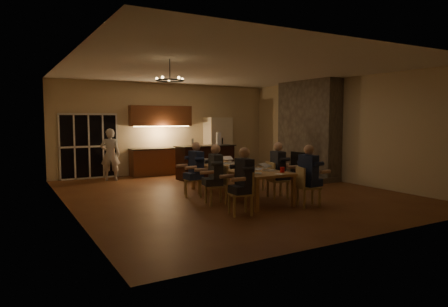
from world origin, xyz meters
The scene contains 44 objects.
floor centered at (0.00, 0.00, 0.00)m, with size 9.00×9.00×0.00m, color brown.
back_wall centered at (0.00, 4.52, 1.60)m, with size 8.00×0.04×3.20m, color beige.
left_wall centered at (-4.02, 0.00, 1.60)m, with size 0.04×9.00×3.20m, color beige.
right_wall centered at (4.02, 0.00, 1.60)m, with size 0.04×9.00×3.20m, color beige.
ceiling centered at (0.00, 0.00, 3.22)m, with size 8.00×9.00×0.04m, color white.
french_doors centered at (-2.70, 4.47, 1.05)m, with size 1.86×0.08×2.10m, color black.
fireplace centered at (3.70, 1.20, 1.60)m, with size 0.58×2.50×3.20m, color #635B4E.
kitchenette centered at (-0.30, 4.20, 1.20)m, with size 2.24×0.68×2.40m, color #5F281B, non-canonical shape.
refrigerator centered at (1.90, 4.15, 1.00)m, with size 0.90×0.68×2.00m, color beige.
dining_table centered at (-0.12, -0.57, 0.38)m, with size 1.10×3.23×0.75m, color tan.
bar_island centered at (0.65, 2.70, 0.54)m, with size 2.02×0.68×1.08m, color black.
chair_left_near centered at (-1.03, -2.14, 0.45)m, with size 0.44×0.44×0.89m, color tan, non-canonical shape.
chair_left_mid centered at (-0.98, -1.02, 0.45)m, with size 0.44×0.44×0.89m, color tan, non-canonical shape.
chair_left_far centered at (-1.03, 0.11, 0.45)m, with size 0.44×0.44×0.89m, color tan, non-canonical shape.
chair_right_near centered at (0.70, -2.24, 0.45)m, with size 0.44×0.44×0.89m, color tan, non-canonical shape.
chair_right_mid centered at (0.71, -1.10, 0.45)m, with size 0.44×0.44×0.89m, color tan, non-canonical shape.
chair_right_far centered at (0.77, 0.04, 0.45)m, with size 0.44×0.44×0.89m, color tan, non-canonical shape.
person_left_near centered at (-0.96, -2.19, 0.69)m, with size 0.60×0.60×1.38m, color #20232A, non-canonical shape.
person_right_near centered at (0.72, -2.20, 0.69)m, with size 0.60×0.60×1.38m, color #1E274C, non-canonical shape.
person_left_mid centered at (-1.00, -1.04, 0.69)m, with size 0.60×0.60×1.38m, color #35383E, non-canonical shape.
person_right_mid centered at (0.73, -1.07, 0.69)m, with size 0.60×0.60×1.38m, color #20232A, non-canonical shape.
person_left_far centered at (-0.98, 0.01, 0.69)m, with size 0.60×0.60×1.38m, color #1E274C, non-canonical shape.
standing_person centered at (-2.19, 3.75, 0.83)m, with size 0.60×0.40×1.65m, color silver.
chandelier centered at (-2.08, -1.03, 2.75)m, with size 0.59×0.59×0.03m, color black.
laptop_a centered at (-0.38, -1.69, 0.86)m, with size 0.32×0.28×0.23m, color silver, non-canonical shape.
laptop_b centered at (0.18, -1.47, 0.86)m, with size 0.32×0.28×0.23m, color silver, non-canonical shape.
laptop_c centered at (-0.32, -0.44, 0.86)m, with size 0.32×0.28×0.23m, color silver, non-canonical shape.
laptop_d centered at (0.11, -0.61, 0.86)m, with size 0.32×0.28×0.23m, color silver, non-canonical shape.
laptop_e centered at (-0.37, 0.53, 0.86)m, with size 0.32×0.28×0.23m, color silver, non-canonical shape.
laptop_f centered at (0.20, 0.45, 0.86)m, with size 0.32×0.28×0.23m, color silver, non-canonical shape.
mug_front centered at (-0.11, -0.94, 0.80)m, with size 0.07×0.07×0.10m, color white.
mug_mid centered at (0.01, 0.04, 0.80)m, with size 0.09×0.09×0.10m, color white.
mug_back centered at (-0.50, 0.16, 0.80)m, with size 0.08×0.08×0.10m, color white.
redcup_near centered at (0.26, -1.85, 0.81)m, with size 0.10×0.10×0.12m, color red.
redcup_mid centered at (-0.59, -0.22, 0.81)m, with size 0.09×0.09×0.12m, color red.
can_silver centered at (-0.06, -1.28, 0.81)m, with size 0.06×0.06×0.12m, color #B2B2B7.
can_cola centered at (-0.28, 0.84, 0.81)m, with size 0.07×0.07×0.12m, color #3F0F0C.
can_right centered at (0.32, -0.20, 0.81)m, with size 0.07×0.07×0.12m, color #B2B2B7.
plate_near centered at (0.27, -1.08, 0.76)m, with size 0.23×0.23×0.02m, color white.
plate_left centered at (-0.46, -1.39, 0.76)m, with size 0.23×0.23×0.02m, color white.
plate_far centered at (0.31, 0.14, 0.76)m, with size 0.26×0.26×0.02m, color white.
notepad centered at (0.01, -2.08, 0.76)m, with size 0.14×0.19×0.01m, color white.
bar_bottle centered at (0.15, 2.62, 1.20)m, with size 0.07×0.07×0.24m, color #99999E.
bar_blender centered at (1.13, 2.69, 1.29)m, with size 0.13×0.13×0.42m, color silver.
Camera 1 is at (-5.27, -8.93, 1.95)m, focal length 32.00 mm.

